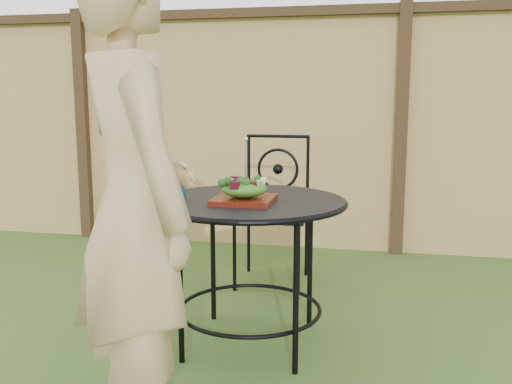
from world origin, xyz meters
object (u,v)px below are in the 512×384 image
at_px(patio_chair, 274,205).
at_px(diner, 136,209).
at_px(patio_table, 250,228).
at_px(salad_plate, 244,200).

distance_m(patio_chair, diner, 1.90).
bearing_deg(diner, patio_table, -53.70).
xyz_separation_m(diner, salad_plate, (0.18, 0.79, -0.10)).
bearing_deg(patio_chair, salad_plate, -87.06).
bearing_deg(patio_table, diner, -101.92).
bearing_deg(patio_chair, patio_table, -86.41).
xyz_separation_m(patio_table, salad_plate, (-0.01, -0.09, 0.15)).
relative_size(patio_table, patio_chair, 0.97).
bearing_deg(patio_table, salad_plate, -94.48).
height_order(patio_table, patio_chair, patio_chair).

